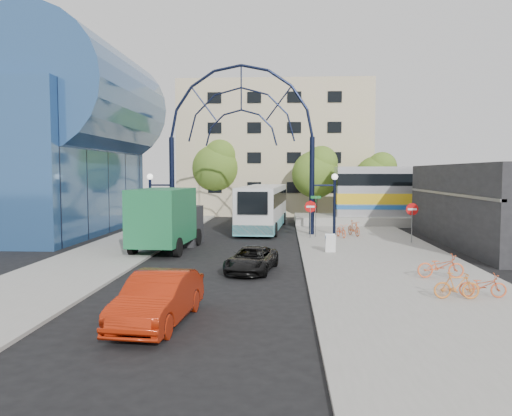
# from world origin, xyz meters

# --- Properties ---
(ground) EXTENTS (120.00, 120.00, 0.00)m
(ground) POSITION_xyz_m (0.00, 0.00, 0.00)
(ground) COLOR black
(ground) RESTS_ON ground
(sidewalk_east) EXTENTS (8.00, 56.00, 0.12)m
(sidewalk_east) POSITION_xyz_m (8.00, 4.00, 0.06)
(sidewalk_east) COLOR gray
(sidewalk_east) RESTS_ON ground
(plaza_west) EXTENTS (5.00, 50.00, 0.12)m
(plaza_west) POSITION_xyz_m (-6.50, 6.00, 0.06)
(plaza_west) COLOR gray
(plaza_west) RESTS_ON ground
(gateway_arch) EXTENTS (13.64, 0.44, 12.10)m
(gateway_arch) POSITION_xyz_m (0.00, 14.00, 8.56)
(gateway_arch) COLOR black
(gateway_arch) RESTS_ON ground
(stop_sign) EXTENTS (0.80, 0.07, 2.50)m
(stop_sign) POSITION_xyz_m (4.80, 12.00, 1.99)
(stop_sign) COLOR slate
(stop_sign) RESTS_ON sidewalk_east
(do_not_enter_sign) EXTENTS (0.76, 0.07, 2.48)m
(do_not_enter_sign) POSITION_xyz_m (11.00, 10.00, 1.98)
(do_not_enter_sign) COLOR slate
(do_not_enter_sign) RESTS_ON sidewalk_east
(street_name_sign) EXTENTS (0.70, 0.70, 2.80)m
(street_name_sign) POSITION_xyz_m (5.20, 12.60, 2.13)
(street_name_sign) COLOR slate
(street_name_sign) RESTS_ON sidewalk_east
(sandwich_board) EXTENTS (0.55, 0.61, 0.99)m
(sandwich_board) POSITION_xyz_m (5.60, 5.98, 0.74)
(sandwich_board) COLOR white
(sandwich_board) RESTS_ON sidewalk_east
(transit_hall) EXTENTS (16.50, 18.00, 14.50)m
(transit_hall) POSITION_xyz_m (-15.30, 15.00, 6.70)
(transit_hall) COLOR #2A4F82
(transit_hall) RESTS_ON ground
(commercial_block_east) EXTENTS (6.00, 16.00, 5.00)m
(commercial_block_east) POSITION_xyz_m (16.00, 10.00, 2.50)
(commercial_block_east) COLOR black
(commercial_block_east) RESTS_ON ground
(apartment_block) EXTENTS (20.00, 12.10, 14.00)m
(apartment_block) POSITION_xyz_m (2.00, 34.97, 7.00)
(apartment_block) COLOR #CBBD8D
(apartment_block) RESTS_ON ground
(train_platform) EXTENTS (32.00, 5.00, 0.80)m
(train_platform) POSITION_xyz_m (20.00, 22.00, 0.40)
(train_platform) COLOR gray
(train_platform) RESTS_ON ground
(train_car) EXTENTS (25.10, 3.05, 4.20)m
(train_car) POSITION_xyz_m (20.00, 22.00, 2.90)
(train_car) COLOR #B7B7BC
(train_car) RESTS_ON train_platform
(tree_north_a) EXTENTS (4.48, 4.48, 7.00)m
(tree_north_a) POSITION_xyz_m (6.12, 25.93, 4.61)
(tree_north_a) COLOR #382314
(tree_north_a) RESTS_ON ground
(tree_north_b) EXTENTS (5.12, 5.12, 8.00)m
(tree_north_b) POSITION_xyz_m (-3.88, 29.93, 5.27)
(tree_north_b) COLOR #382314
(tree_north_b) RESTS_ON ground
(tree_north_c) EXTENTS (4.16, 4.16, 6.50)m
(tree_north_c) POSITION_xyz_m (12.12, 27.93, 4.28)
(tree_north_c) COLOR #382314
(tree_north_c) RESTS_ON ground
(city_bus) EXTENTS (3.67, 12.71, 3.45)m
(city_bus) POSITION_xyz_m (1.40, 17.91, 1.80)
(city_bus) COLOR silver
(city_bus) RESTS_ON ground
(green_truck) EXTENTS (3.16, 7.28, 3.59)m
(green_truck) POSITION_xyz_m (-3.67, 6.96, 1.79)
(green_truck) COLOR black
(green_truck) RESTS_ON ground
(black_suv) EXTENTS (2.50, 4.29, 1.12)m
(black_suv) POSITION_xyz_m (1.60, 0.90, 0.56)
(black_suv) COLOR black
(black_suv) RESTS_ON ground
(red_sedan) EXTENTS (2.02, 4.74, 1.52)m
(red_sedan) POSITION_xyz_m (-0.66, -7.04, 0.76)
(red_sedan) COLOR #9B1F09
(red_sedan) RESTS_ON ground
(bike_near_a) EXTENTS (0.98, 1.82, 0.91)m
(bike_near_a) POSITION_xyz_m (6.93, 12.48, 0.57)
(bike_near_a) COLOR #FA6432
(bike_near_a) RESTS_ON sidewalk_east
(bike_near_b) EXTENTS (1.04, 1.83, 1.06)m
(bike_near_b) POSITION_xyz_m (7.88, 13.29, 0.65)
(bike_near_b) COLOR #CA5828
(bike_near_b) RESTS_ON sidewalk_east
(bike_far_a) EXTENTS (1.90, 0.67, 1.00)m
(bike_far_a) POSITION_xyz_m (9.55, -0.55, 0.62)
(bike_far_a) COLOR #E45D2D
(bike_far_a) RESTS_ON sidewalk_east
(bike_far_b) EXTENTS (1.55, 0.46, 0.93)m
(bike_far_b) POSITION_xyz_m (9.02, -4.05, 0.59)
(bike_far_b) COLOR orange
(bike_far_b) RESTS_ON sidewalk_east
(bike_far_c) EXTENTS (1.63, 0.66, 0.84)m
(bike_far_c) POSITION_xyz_m (10.01, -3.76, 0.54)
(bike_far_c) COLOR #D4542A
(bike_far_c) RESTS_ON sidewalk_east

